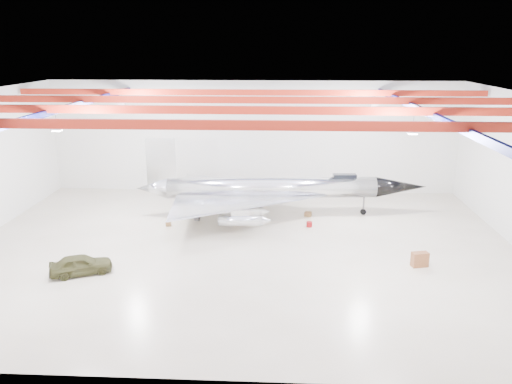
{
  "coord_description": "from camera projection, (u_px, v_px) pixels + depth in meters",
  "views": [
    {
      "loc": [
        2.76,
        -33.65,
        14.2
      ],
      "look_at": [
        0.96,
        2.0,
        3.7
      ],
      "focal_mm": 35.0,
      "sensor_mm": 36.0,
      "label": 1
    }
  ],
  "objects": [
    {
      "name": "tool_chest",
      "position": [
        309.0,
        224.0,
        40.63
      ],
      "size": [
        0.62,
        0.62,
        0.42
      ],
      "primitive_type": "cylinder",
      "rotation": [
        0.0,
        0.0,
        -0.42
      ],
      "color": "maroon",
      "rests_on": "floor"
    },
    {
      "name": "toolbox_red",
      "position": [
        206.0,
        208.0,
        44.99
      ],
      "size": [
        0.44,
        0.36,
        0.3
      ],
      "primitive_type": "cube",
      "rotation": [
        0.0,
        0.0,
        -0.06
      ],
      "color": "maroon",
      "rests_on": "floor"
    },
    {
      "name": "ceiling_structure",
      "position": [
        240.0,
        106.0,
        33.47
      ],
      "size": [
        39.5,
        29.5,
        1.08
      ],
      "color": "maroon",
      "rests_on": "ceiling"
    },
    {
      "name": "spares_box",
      "position": [
        250.0,
        201.0,
        46.82
      ],
      "size": [
        0.43,
        0.43,
        0.34
      ],
      "primitive_type": "cylinder",
      "rotation": [
        0.0,
        0.0,
        0.16
      ],
      "color": "#59595B",
      "rests_on": "floor"
    },
    {
      "name": "wall_back",
      "position": [
        253.0,
        137.0,
        49.2
      ],
      "size": [
        40.0,
        0.0,
        40.0
      ],
      "primitive_type": "plane",
      "rotation": [
        1.57,
        0.0,
        0.0
      ],
      "color": "silver",
      "rests_on": "floor"
    },
    {
      "name": "jet_aircraft",
      "position": [
        271.0,
        191.0,
        42.84
      ],
      "size": [
        25.02,
        15.24,
        6.82
      ],
      "rotation": [
        0.0,
        0.0,
        0.07
      ],
      "color": "silver",
      "rests_on": "floor"
    },
    {
      "name": "floor",
      "position": [
        242.0,
        248.0,
        36.39
      ],
      "size": [
        40.0,
        40.0,
        0.0
      ],
      "primitive_type": "plane",
      "color": "#B9AB93",
      "rests_on": "ground"
    },
    {
      "name": "crate_ply",
      "position": [
        168.0,
        224.0,
        40.85
      ],
      "size": [
        0.52,
        0.46,
        0.32
      ],
      "primitive_type": "cube",
      "rotation": [
        0.0,
        0.0,
        0.24
      ],
      "color": "olive",
      "rests_on": "floor"
    },
    {
      "name": "desk",
      "position": [
        420.0,
        259.0,
        33.25
      ],
      "size": [
        1.18,
        0.78,
        1.0
      ],
      "primitive_type": "cube",
      "rotation": [
        0.0,
        0.0,
        0.23
      ],
      "color": "brown",
      "rests_on": "floor"
    },
    {
      "name": "crate_small",
      "position": [
        197.0,
        218.0,
        42.16
      ],
      "size": [
        0.5,
        0.44,
        0.3
      ],
      "primitive_type": "cube",
      "rotation": [
        0.0,
        0.0,
        -0.23
      ],
      "color": "#59595B",
      "rests_on": "floor"
    },
    {
      "name": "parts_bin",
      "position": [
        308.0,
        214.0,
        43.15
      ],
      "size": [
        0.67,
        0.6,
        0.39
      ],
      "primitive_type": "cube",
      "rotation": [
        0.0,
        0.0,
        -0.32
      ],
      "color": "olive",
      "rests_on": "floor"
    },
    {
      "name": "ceiling",
      "position": [
        240.0,
        95.0,
        33.28
      ],
      "size": [
        40.0,
        40.0,
        0.0
      ],
      "primitive_type": "plane",
      "rotation": [
        3.14,
        0.0,
        0.0
      ],
      "color": "#0A0F38",
      "rests_on": "wall_back"
    },
    {
      "name": "oil_barrel",
      "position": [
        238.0,
        223.0,
        40.99
      ],
      "size": [
        0.66,
        0.61,
        0.37
      ],
      "primitive_type": "cube",
      "rotation": [
        0.0,
        0.0,
        0.43
      ],
      "color": "olive",
      "rests_on": "floor"
    },
    {
      "name": "jeep",
      "position": [
        81.0,
        264.0,
        32.1
      ],
      "size": [
        4.18,
        2.96,
        1.32
      ],
      "primitive_type": "imported",
      "rotation": [
        0.0,
        0.0,
        1.98
      ],
      "color": "#3B3B1D",
      "rests_on": "floor"
    }
  ]
}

